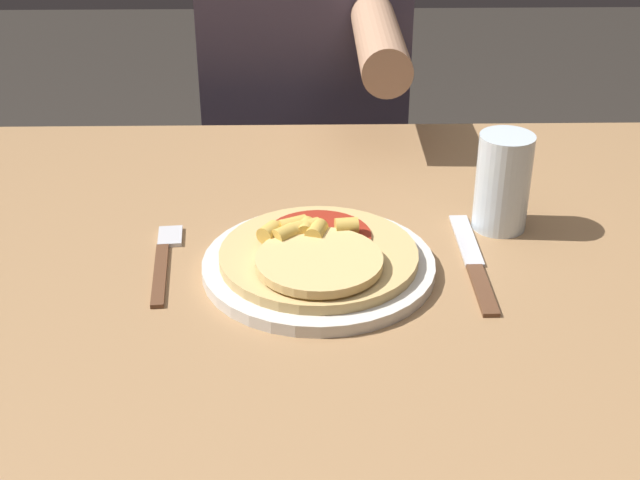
{
  "coord_description": "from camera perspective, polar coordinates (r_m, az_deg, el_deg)",
  "views": [
    {
      "loc": [
        -0.0,
        -0.8,
        1.24
      ],
      "look_at": [
        0.01,
        0.05,
        0.77
      ],
      "focal_mm": 50.0,
      "sensor_mm": 36.0,
      "label": 1
    }
  ],
  "objects": [
    {
      "name": "pizza",
      "position": [
        0.98,
        -0.08,
        -0.87
      ],
      "size": [
        0.22,
        0.22,
        0.04
      ],
      "color": "tan",
      "rests_on": "plate"
    },
    {
      "name": "drinking_glass",
      "position": [
        1.08,
        11.7,
        3.65
      ],
      "size": [
        0.07,
        0.07,
        0.12
      ],
      "color": "silver",
      "rests_on": "dining_table"
    },
    {
      "name": "knife",
      "position": [
        1.02,
        9.9,
        -1.48
      ],
      "size": [
        0.02,
        0.22,
        0.0
      ],
      "color": "brown",
      "rests_on": "dining_table"
    },
    {
      "name": "fork",
      "position": [
        1.03,
        -9.85,
        -1.16
      ],
      "size": [
        0.03,
        0.18,
        0.0
      ],
      "color": "brown",
      "rests_on": "dining_table"
    },
    {
      "name": "dining_table",
      "position": [
        1.0,
        -0.73,
        -8.24
      ],
      "size": [
        1.2,
        0.98,
        0.73
      ],
      "color": "#9E754C",
      "rests_on": "ground_plane"
    },
    {
      "name": "plate",
      "position": [
        0.99,
        0.0,
        -1.67
      ],
      "size": [
        0.26,
        0.26,
        0.01
      ],
      "color": "silver",
      "rests_on": "dining_table"
    },
    {
      "name": "person_diner",
      "position": [
        1.64,
        -0.71,
        9.45
      ],
      "size": [
        0.36,
        0.52,
        1.19
      ],
      "color": "#2D2D38",
      "rests_on": "ground_plane"
    }
  ]
}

